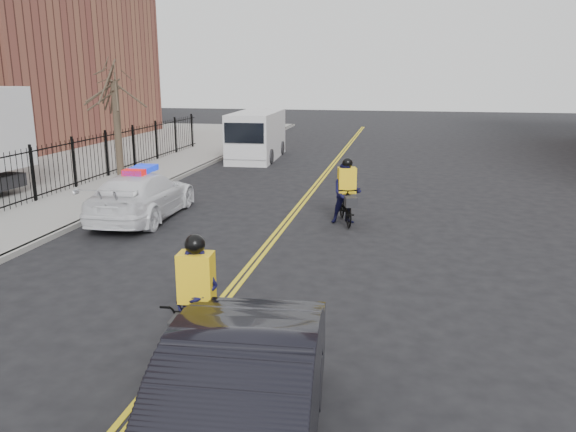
{
  "coord_description": "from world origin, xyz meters",
  "views": [
    {
      "loc": [
        3.38,
        -10.31,
        4.43
      ],
      "look_at": [
        0.92,
        1.72,
        1.3
      ],
      "focal_mm": 35.0,
      "sensor_mm": 36.0,
      "label": 1
    }
  ],
  "objects_px": {
    "dark_sedan": "(237,415)",
    "cyclist_far": "(347,198)",
    "cyclist_near": "(198,316)",
    "cargo_van": "(256,136)",
    "police_cruiser": "(142,195)"
  },
  "relations": [
    {
      "from": "police_cruiser",
      "to": "cargo_van",
      "type": "bearing_deg",
      "value": -93.86
    },
    {
      "from": "cargo_van",
      "to": "cyclist_far",
      "type": "distance_m",
      "value": 13.63
    },
    {
      "from": "dark_sedan",
      "to": "cyclist_near",
      "type": "height_order",
      "value": "cyclist_near"
    },
    {
      "from": "cargo_van",
      "to": "cyclist_far",
      "type": "height_order",
      "value": "cargo_van"
    },
    {
      "from": "dark_sedan",
      "to": "cyclist_near",
      "type": "distance_m",
      "value": 2.93
    },
    {
      "from": "cargo_van",
      "to": "cyclist_near",
      "type": "xyz_separation_m",
      "value": [
        4.56,
        -20.98,
        -0.49
      ]
    },
    {
      "from": "police_cruiser",
      "to": "cyclist_near",
      "type": "relative_size",
      "value": 2.4
    },
    {
      "from": "cyclist_near",
      "to": "dark_sedan",
      "type": "bearing_deg",
      "value": -65.39
    },
    {
      "from": "dark_sedan",
      "to": "cyclist_far",
      "type": "xyz_separation_m",
      "value": [
        0.05,
        11.33,
        -0.02
      ]
    },
    {
      "from": "cargo_van",
      "to": "cyclist_far",
      "type": "bearing_deg",
      "value": -66.64
    },
    {
      "from": "police_cruiser",
      "to": "dark_sedan",
      "type": "bearing_deg",
      "value": 117.77
    },
    {
      "from": "dark_sedan",
      "to": "cargo_van",
      "type": "relative_size",
      "value": 0.83
    },
    {
      "from": "dark_sedan",
      "to": "cargo_van",
      "type": "height_order",
      "value": "cargo_van"
    },
    {
      "from": "dark_sedan",
      "to": "cyclist_near",
      "type": "relative_size",
      "value": 2.31
    },
    {
      "from": "cargo_van",
      "to": "dark_sedan",
      "type": "bearing_deg",
      "value": -78.65
    }
  ]
}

